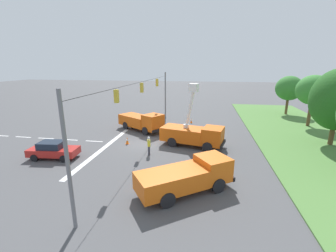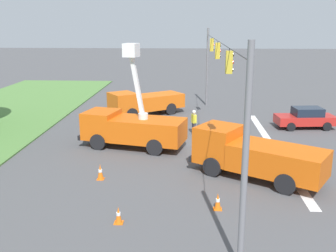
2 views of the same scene
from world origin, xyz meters
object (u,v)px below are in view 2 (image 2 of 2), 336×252
traffic_cone_mid_right (218,201)px  utility_truck_support_near (254,154)px  road_worker (194,121)px  utility_truck_support_far (145,102)px  traffic_cone_mid_left (242,140)px  utility_truck_bucket_lift (132,126)px  traffic_cone_foreground_right (100,172)px  sedan_red (306,118)px  traffic_cone_foreground_left (118,215)px

traffic_cone_mid_right → utility_truck_support_near: bearing=-28.8°
utility_truck_support_near → road_worker: bearing=20.6°
traffic_cone_mid_right → utility_truck_support_far: bearing=16.2°
utility_truck_support_near → utility_truck_support_far: 15.34m
road_worker → traffic_cone_mid_left: road_worker is taller
utility_truck_bucket_lift → traffic_cone_mid_left: (0.59, -6.99, -0.95)m
traffic_cone_foreground_right → traffic_cone_mid_left: traffic_cone_foreground_right is taller
utility_truck_support_far → road_worker: (-5.81, -4.13, -0.13)m
sedan_red → road_worker: bearing=105.0°
utility_truck_support_near → sedan_red: (10.06, -5.43, -0.44)m
traffic_cone_foreground_right → traffic_cone_mid_left: 9.86m
traffic_cone_foreground_left → traffic_cone_foreground_right: (4.40, 1.70, 0.06)m
utility_truck_bucket_lift → sedan_red: bearing=-66.4°
sedan_red → traffic_cone_mid_left: (-4.77, 5.30, -0.39)m
road_worker → traffic_cone_foreground_left: 13.28m
traffic_cone_foreground_right → utility_truck_support_near: bearing=-84.8°
traffic_cone_foreground_left → traffic_cone_mid_right: (1.40, -3.97, 0.02)m
utility_truck_bucket_lift → utility_truck_support_near: size_ratio=1.00×
road_worker → traffic_cone_mid_left: size_ratio=2.20×
utility_truck_bucket_lift → utility_truck_support_near: bearing=-124.4°
utility_truck_support_near → road_worker: size_ratio=3.88×
sedan_red → traffic_cone_foreground_left: size_ratio=6.36×
road_worker → traffic_cone_mid_left: 4.01m
utility_truck_bucket_lift → sedan_red: (5.36, -12.29, -0.57)m
utility_truck_support_far → road_worker: bearing=-144.6°
traffic_cone_foreground_right → traffic_cone_foreground_left: bearing=-158.9°
utility_truck_support_far → utility_truck_support_near: bearing=-152.6°
utility_truck_bucket_lift → utility_truck_support_far: utility_truck_bucket_lift is taller
traffic_cone_foreground_right → traffic_cone_mid_left: (5.99, -7.84, -0.00)m
utility_truck_bucket_lift → road_worker: utility_truck_bucket_lift is taller
traffic_cone_foreground_left → utility_truck_support_near: bearing=-49.7°
utility_truck_support_far → traffic_cone_foreground_left: (-18.71, -1.05, -0.79)m
utility_truck_bucket_lift → utility_truck_support_far: size_ratio=1.04×
sedan_red → traffic_cone_mid_right: size_ratio=6.02×
utility_truck_support_far → traffic_cone_foreground_right: 14.35m
utility_truck_bucket_lift → traffic_cone_foreground_right: 5.54m
utility_truck_support_near → traffic_cone_mid_right: bearing=151.2°
sedan_red → utility_truck_bucket_lift: bearing=113.6°
utility_truck_bucket_lift → traffic_cone_foreground_left: bearing=-175.0°
utility_truck_bucket_lift → utility_truck_support_far: (8.92, 0.20, -0.22)m
traffic_cone_mid_left → traffic_cone_foreground_right: bearing=127.4°
traffic_cone_foreground_left → traffic_cone_mid_right: bearing=-70.6°
road_worker → traffic_cone_foreground_left: bearing=166.6°
traffic_cone_mid_left → utility_truck_support_near: bearing=178.5°
traffic_cone_foreground_right → traffic_cone_mid_left: size_ratio=1.00×
utility_truck_support_near → utility_truck_support_far: (13.62, 7.06, -0.10)m
traffic_cone_foreground_left → road_worker: bearing=-13.4°
traffic_cone_foreground_left → traffic_cone_foreground_right: traffic_cone_foreground_right is taller
traffic_cone_foreground_right → sedan_red: bearing=-50.7°
utility_truck_support_near → traffic_cone_mid_right: (-3.70, 2.03, -0.87)m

